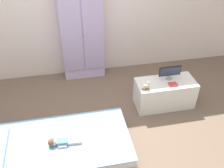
{
  "coord_description": "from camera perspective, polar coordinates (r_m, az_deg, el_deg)",
  "views": [
    {
      "loc": [
        -0.32,
        -2.46,
        2.59
      ],
      "look_at": [
        0.24,
        0.3,
        0.54
      ],
      "focal_mm": 40.76,
      "sensor_mm": 36.0,
      "label": 1
    }
  ],
  "objects": [
    {
      "name": "bed",
      "position": [
        3.28,
        -12.44,
        -14.01
      ],
      "size": [
        1.82,
        0.91,
        0.24
      ],
      "color": "beige",
      "rests_on": "ground_plane"
    },
    {
      "name": "tv_stand",
      "position": [
        3.93,
        11.7,
        -2.04
      ],
      "size": [
        0.87,
        0.4,
        0.43
      ],
      "primitive_type": "cube",
      "color": "silver",
      "rests_on": "ground_plane"
    },
    {
      "name": "ground_plane",
      "position": [
        3.59,
        -2.78,
        -10.36
      ],
      "size": [
        10.0,
        10.0,
        0.02
      ],
      "primitive_type": "cube",
      "color": "brown"
    },
    {
      "name": "doll",
      "position": [
        3.13,
        -11.94,
        -12.66
      ],
      "size": [
        0.39,
        0.14,
        0.1
      ],
      "color": "#4C84C6",
      "rests_on": "bed"
    },
    {
      "name": "rocking_horse_toy",
      "position": [
        3.57,
        7.79,
        -0.42
      ],
      "size": [
        0.11,
        0.04,
        0.13
      ],
      "color": "#8E6642",
      "rests_on": "tv_stand"
    },
    {
      "name": "wardrobe",
      "position": [
        4.25,
        -6.78,
        11.62
      ],
      "size": [
        0.7,
        0.27,
        1.69
      ],
      "color": "silver",
      "rests_on": "ground_plane"
    },
    {
      "name": "tv_monitor",
      "position": [
        3.81,
        12.88,
        2.72
      ],
      "size": [
        0.33,
        0.1,
        0.21
      ],
      "color": "#99999E",
      "rests_on": "tv_stand"
    },
    {
      "name": "book_red",
      "position": [
        3.76,
        13.53,
        -0.09
      ],
      "size": [
        0.12,
        0.1,
        0.02
      ],
      "primitive_type": "cube",
      "color": "#CC3838",
      "rests_on": "tv_stand"
    }
  ]
}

